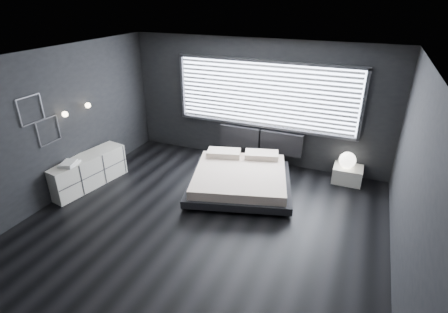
% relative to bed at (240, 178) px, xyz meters
% --- Properties ---
extents(room, '(6.04, 6.00, 2.80)m').
position_rel_bed_xyz_m(room, '(-0.15, -1.33, 1.16)').
color(room, black).
rests_on(room, ground).
extents(window, '(4.14, 0.09, 1.52)m').
position_rel_bed_xyz_m(window, '(0.05, 1.37, 1.37)').
color(window, white).
rests_on(window, ground).
extents(headboard, '(1.96, 0.16, 0.52)m').
position_rel_bed_xyz_m(headboard, '(0.01, 1.31, 0.33)').
color(headboard, black).
rests_on(headboard, ground).
extents(sconce_near, '(0.18, 0.11, 0.11)m').
position_rel_bed_xyz_m(sconce_near, '(-3.04, -1.28, 1.36)').
color(sconce_near, silver).
rests_on(sconce_near, ground).
extents(sconce_far, '(0.18, 0.11, 0.11)m').
position_rel_bed_xyz_m(sconce_far, '(-3.04, -0.68, 1.36)').
color(sconce_far, silver).
rests_on(sconce_far, ground).
extents(wall_art_upper, '(0.01, 0.48, 0.48)m').
position_rel_bed_xyz_m(wall_art_upper, '(-3.13, -1.88, 1.61)').
color(wall_art_upper, '#47474C').
rests_on(wall_art_upper, ground).
extents(wall_art_lower, '(0.01, 0.48, 0.48)m').
position_rel_bed_xyz_m(wall_art_lower, '(-3.13, -1.63, 1.14)').
color(wall_art_lower, '#47474C').
rests_on(wall_art_lower, ground).
extents(bed, '(2.46, 2.40, 0.52)m').
position_rel_bed_xyz_m(bed, '(0.00, 0.00, 0.00)').
color(bed, black).
rests_on(bed, ground).
extents(nightstand, '(0.59, 0.49, 0.34)m').
position_rel_bed_xyz_m(nightstand, '(2.01, 1.13, -0.07)').
color(nightstand, silver).
rests_on(nightstand, ground).
extents(orb_lamp, '(0.34, 0.34, 0.34)m').
position_rel_bed_xyz_m(orb_lamp, '(1.96, 1.09, 0.27)').
color(orb_lamp, white).
rests_on(orb_lamp, nightstand).
extents(dresser, '(0.74, 1.71, 0.66)m').
position_rel_bed_xyz_m(dresser, '(-2.93, -1.09, 0.09)').
color(dresser, silver).
rests_on(dresser, ground).
extents(book_stack, '(0.34, 0.41, 0.07)m').
position_rel_bed_xyz_m(book_stack, '(-2.94, -1.51, 0.46)').
color(book_stack, white).
rests_on(book_stack, dresser).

